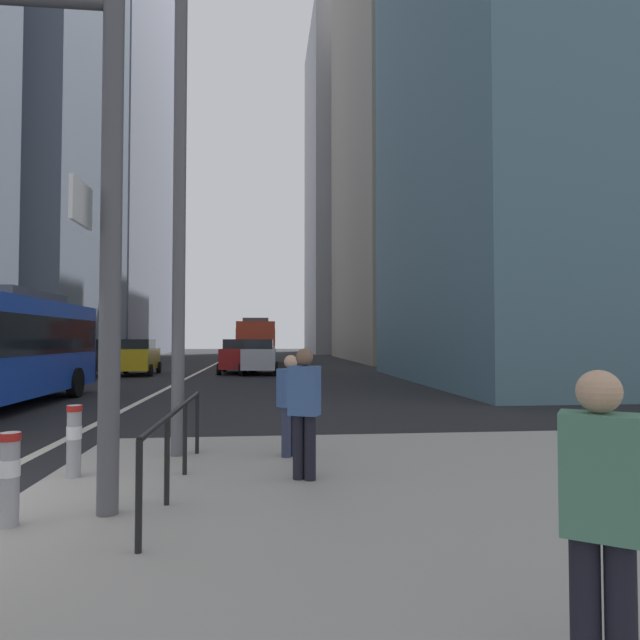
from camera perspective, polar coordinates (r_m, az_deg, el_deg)
The scene contains 19 objects.
ground_plane at distance 26.62m, azimuth -14.21°, elevation -6.16°, with size 160.00×160.00×0.00m, color black.
median_island at distance 5.83m, azimuth 11.58°, elevation -20.91°, with size 9.00×10.00×0.15m, color gray.
lane_centre_line at distance 36.52m, azimuth -11.91°, elevation -5.02°, with size 0.20×80.00×0.01m, color beige.
office_tower_left_mid at distance 51.31m, azimuth -29.74°, elevation 17.97°, with size 13.79×16.71×38.50m, color slate.
office_tower_left_far at distance 74.41m, azimuth -21.91°, elevation 16.66°, with size 12.92×25.70×51.15m, color slate.
office_tower_right_mid at distance 56.07m, azimuth 8.79°, elevation 20.70°, with size 10.99×24.07×47.14m, color gray.
office_tower_right_far at distance 79.39m, azimuth 4.05°, elevation 13.34°, with size 13.93×19.45×45.87m, color #9E9EA3.
city_bus_red_receding at distance 40.97m, azimuth -6.80°, elevation -2.15°, with size 2.85×11.73×3.40m.
car_oncoming_mid at distance 30.36m, azimuth -23.50°, elevation -3.66°, with size 2.20×4.61×1.94m.
car_receding_near at distance 31.39m, azimuth -8.60°, elevation -3.75°, with size 2.12×4.48×1.94m.
car_receding_far at distance 30.27m, azimuth -6.39°, elevation -3.82°, with size 2.14×4.16×1.94m.
car_oncoming_far at distance 31.29m, azimuth -18.60°, elevation -3.67°, with size 2.20×4.44×1.94m.
street_lamp_post at distance 9.40m, azimuth -14.49°, elevation 18.73°, with size 5.50×0.32×8.00m.
bollard_right at distance 6.26m, azimuth -29.84°, elevation -13.86°, with size 0.20×0.20×0.90m.
bollard_back at distance 7.98m, azimuth -24.43°, elevation -11.16°, with size 0.20×0.20×0.94m.
pedestrian_railing at distance 6.97m, azimuth -14.80°, elevation -11.00°, with size 0.06×4.06×0.98m.
pedestrian_waiting at distance 3.27m, azimuth 27.45°, elevation -17.77°, with size 0.45×0.41×1.66m.
pedestrian_walking at distance 8.51m, azimuth -3.09°, elevation -8.45°, with size 0.45×0.40×1.57m.
pedestrian_far at distance 7.12m, azimuth -1.66°, elevation -9.07°, with size 0.45×0.38×1.69m.
Camera 1 is at (3.87, -6.26, 1.97)m, focal length 30.45 mm.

